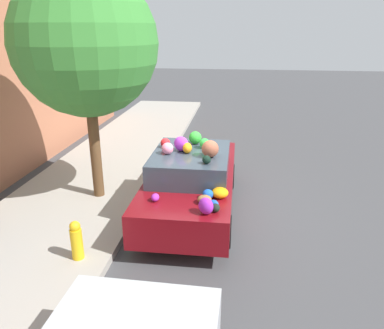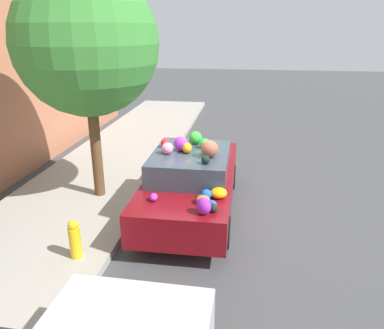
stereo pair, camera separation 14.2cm
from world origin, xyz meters
The scene contains 5 objects.
ground_plane centered at (0.00, 0.00, 0.00)m, with size 60.00×60.00×0.00m, color #424244.
sidewalk_curb centered at (0.00, 2.70, 0.07)m, with size 24.00×3.20×0.15m.
street_tree centered at (0.21, 2.20, 3.52)m, with size 2.99×2.99×4.88m.
fire_hydrant centered at (-2.29, 1.63, 0.49)m, with size 0.20×0.20×0.70m.
art_car centered at (-0.04, -0.02, 0.76)m, with size 4.43×1.81×1.77m.
Camera 1 is at (-7.44, -0.99, 3.85)m, focal length 35.00 mm.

